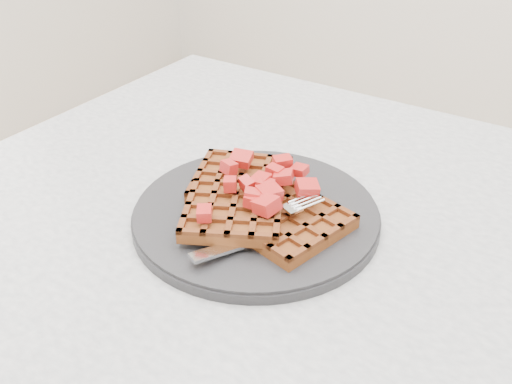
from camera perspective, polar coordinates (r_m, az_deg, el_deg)
table at (r=0.74m, az=12.02°, el=-12.60°), size 1.20×0.80×0.75m
plate at (r=0.69m, az=0.00°, el=-2.23°), size 0.30×0.30×0.02m
waffles at (r=0.68m, az=-0.16°, el=-1.05°), size 0.24×0.23×0.03m
strawberry_pile at (r=0.67m, az=0.00°, el=1.01°), size 0.15×0.15×0.02m
fork at (r=0.64m, az=1.24°, el=-3.95°), size 0.09×0.18×0.02m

